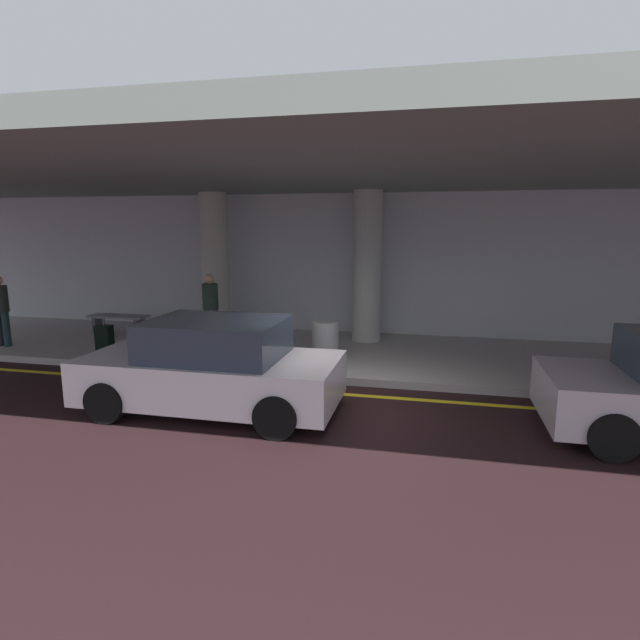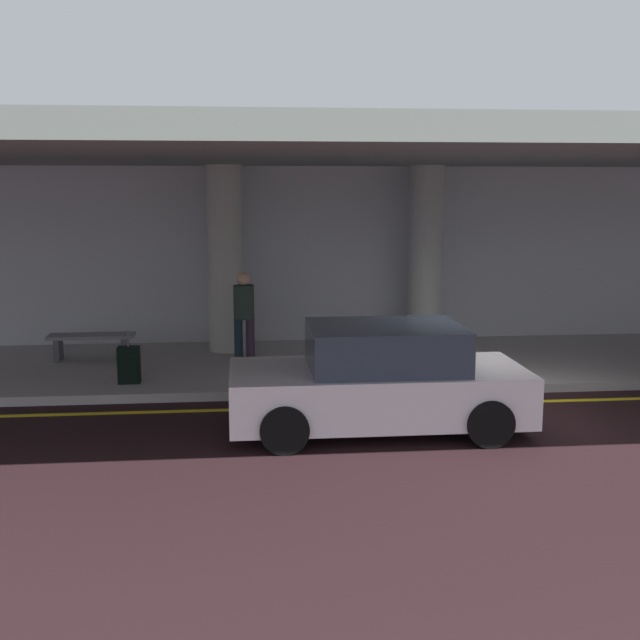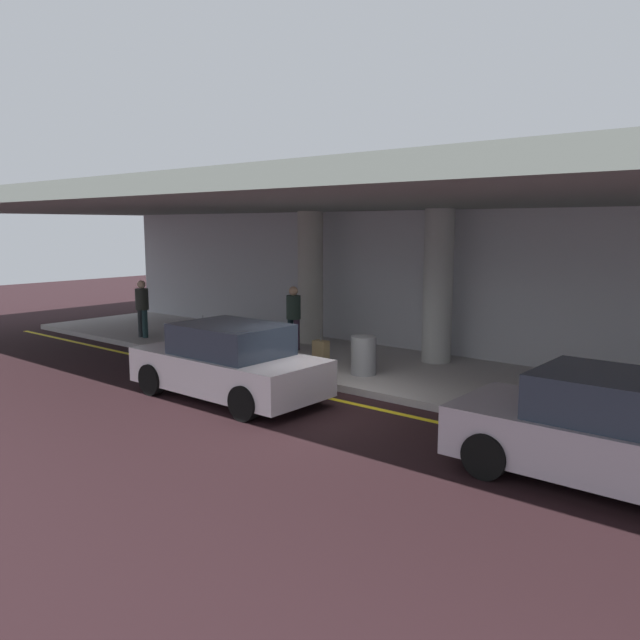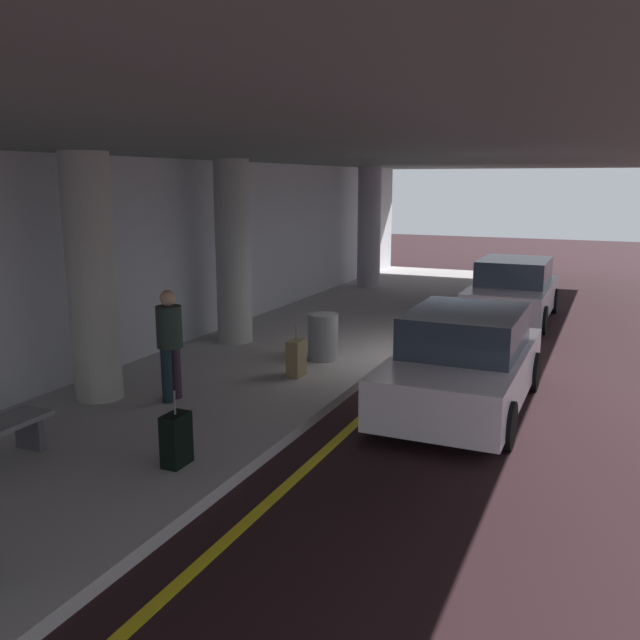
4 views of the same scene
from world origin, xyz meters
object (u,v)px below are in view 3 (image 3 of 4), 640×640
object	(u,v)px
support_column_far_left	(310,278)
car_white	(229,363)
support_column_left_mid	(438,286)
person_waiting_for_ride	(293,313)
suitcase_upright_primary	(321,354)
suitcase_upright_secondary	(203,337)
trash_bin_steel	(363,355)
car_silver	(613,433)
bench_metal	(233,324)
traveler_with_luggage	(142,305)

from	to	relation	value
support_column_far_left	car_white	distance (m)	5.66
support_column_left_mid	car_white	world-z (taller)	support_column_left_mid
person_waiting_for_ride	suitcase_upright_primary	xyz separation A→B (m)	(1.89, -1.16, -0.65)
suitcase_upright_secondary	trash_bin_steel	size ratio (longest dim) A/B	1.06
trash_bin_steel	car_silver	bearing A→B (deg)	-23.44
car_silver	suitcase_upright_secondary	world-z (taller)	car_silver
bench_metal	trash_bin_steel	bearing A→B (deg)	-14.93
car_white	suitcase_upright_secondary	size ratio (longest dim) A/B	4.56
support_column_left_mid	car_white	size ratio (longest dim) A/B	0.89
suitcase_upright_primary	trash_bin_steel	size ratio (longest dim) A/B	1.06
support_column_far_left	suitcase_upright_secondary	size ratio (longest dim) A/B	4.06
suitcase_upright_secondary	trash_bin_steel	world-z (taller)	suitcase_upright_secondary
support_column_far_left	car_silver	size ratio (longest dim) A/B	0.89
car_white	person_waiting_for_ride	xyz separation A→B (m)	(-1.86, 3.97, 0.40)
suitcase_upright_primary	suitcase_upright_secondary	bearing A→B (deg)	-152.42
car_white	person_waiting_for_ride	bearing A→B (deg)	-65.94
suitcase_upright_primary	suitcase_upright_secondary	size ratio (longest dim) A/B	1.00
traveler_with_luggage	bench_metal	bearing A→B (deg)	137.84
suitcase_upright_primary	trash_bin_steel	xyz separation A→B (m)	(1.20, 0.03, 0.11)
car_silver	suitcase_upright_primary	world-z (taller)	car_silver
car_white	trash_bin_steel	distance (m)	3.10
support_column_left_mid	trash_bin_steel	xyz separation A→B (m)	(-0.57, -2.21, -1.40)
traveler_with_luggage	suitcase_upright_primary	distance (m)	6.59
bench_metal	support_column_left_mid	bearing A→B (deg)	5.45
support_column_left_mid	suitcase_upright_secondary	size ratio (longest dim) A/B	4.06
car_silver	suitcase_upright_primary	distance (m)	7.49
support_column_far_left	car_white	size ratio (longest dim) A/B	0.89
car_white	car_silver	size ratio (longest dim) A/B	1.00
support_column_far_left	suitcase_upright_secondary	distance (m)	3.37
support_column_far_left	person_waiting_for_ride	bearing A→B (deg)	-72.67
support_column_left_mid	traveler_with_luggage	distance (m)	8.74
suitcase_upright_primary	trash_bin_steel	world-z (taller)	suitcase_upright_primary
support_column_far_left	support_column_left_mid	world-z (taller)	same
support_column_left_mid	trash_bin_steel	world-z (taller)	support_column_left_mid
suitcase_upright_primary	person_waiting_for_ride	bearing A→B (deg)	171.54
support_column_left_mid	suitcase_upright_primary	size ratio (longest dim) A/B	4.06
car_silver	person_waiting_for_ride	size ratio (longest dim) A/B	2.44
support_column_left_mid	car_white	distance (m)	5.52
bench_metal	trash_bin_steel	xyz separation A→B (m)	(5.96, -1.59, 0.07)
person_waiting_for_ride	suitcase_upright_secondary	bearing A→B (deg)	86.43
person_waiting_for_ride	suitcase_upright_secondary	distance (m)	2.50
car_silver	suitcase_upright_secondary	xyz separation A→B (m)	(-10.87, 2.20, -0.25)
support_column_far_left	suitcase_upright_secondary	xyz separation A→B (m)	(-1.58, -2.56, -1.51)
support_column_far_left	support_column_left_mid	size ratio (longest dim) A/B	1.00
support_column_left_mid	person_waiting_for_ride	size ratio (longest dim) A/B	2.17
support_column_far_left	car_silver	bearing A→B (deg)	-27.11
traveler_with_luggage	suitcase_upright_primary	size ratio (longest dim) A/B	1.87
support_column_left_mid	person_waiting_for_ride	xyz separation A→B (m)	(-3.66, -1.09, -0.86)
car_white	bench_metal	world-z (taller)	car_white
traveler_with_luggage	suitcase_upright_secondary	size ratio (longest dim) A/B	1.87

